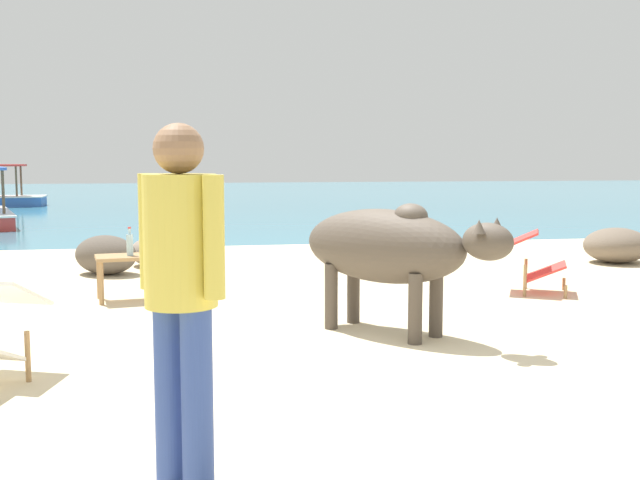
{
  "coord_description": "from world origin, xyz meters",
  "views": [
    {
      "loc": [
        -1.54,
        -5.72,
        1.51
      ],
      "look_at": [
        0.03,
        3.0,
        0.55
      ],
      "focal_mm": 42.75,
      "sensor_mm": 36.0,
      "label": 1
    }
  ],
  "objects_px": {
    "deck_chair_near": "(531,258)",
    "cow": "(388,248)",
    "person_standing": "(181,278)",
    "low_bench_table": "(134,263)",
    "bottle": "(130,244)"
  },
  "relations": [
    {
      "from": "deck_chair_near",
      "to": "cow",
      "type": "bearing_deg",
      "value": -115.77
    },
    {
      "from": "deck_chair_near",
      "to": "person_standing",
      "type": "relative_size",
      "value": 0.57
    },
    {
      "from": "low_bench_table",
      "to": "bottle",
      "type": "xyz_separation_m",
      "value": [
        -0.03,
        -0.04,
        0.2
      ]
    },
    {
      "from": "person_standing",
      "to": "bottle",
      "type": "bearing_deg",
      "value": -125.05
    },
    {
      "from": "bottle",
      "to": "person_standing",
      "type": "height_order",
      "value": "person_standing"
    },
    {
      "from": "low_bench_table",
      "to": "deck_chair_near",
      "type": "relative_size",
      "value": 0.89
    },
    {
      "from": "low_bench_table",
      "to": "deck_chair_near",
      "type": "distance_m",
      "value": 4.24
    },
    {
      "from": "low_bench_table",
      "to": "person_standing",
      "type": "xyz_separation_m",
      "value": [
        0.5,
        -4.66,
        0.56
      ]
    },
    {
      "from": "low_bench_table",
      "to": "person_standing",
      "type": "height_order",
      "value": "person_standing"
    },
    {
      "from": "low_bench_table",
      "to": "bottle",
      "type": "distance_m",
      "value": 0.21
    },
    {
      "from": "low_bench_table",
      "to": "person_standing",
      "type": "relative_size",
      "value": 0.51
    },
    {
      "from": "cow",
      "to": "deck_chair_near",
      "type": "relative_size",
      "value": 1.89
    },
    {
      "from": "bottle",
      "to": "deck_chair_near",
      "type": "height_order",
      "value": "bottle"
    },
    {
      "from": "bottle",
      "to": "deck_chair_near",
      "type": "bearing_deg",
      "value": -3.94
    },
    {
      "from": "low_bench_table",
      "to": "bottle",
      "type": "bearing_deg",
      "value": -135.23
    }
  ]
}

